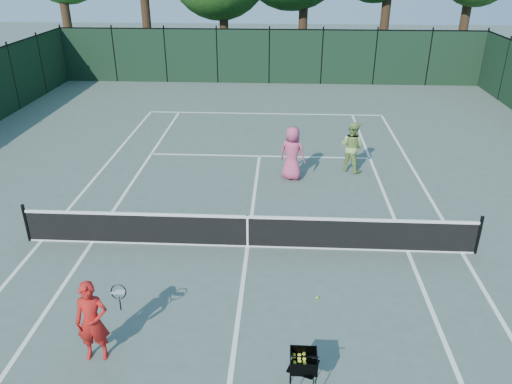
# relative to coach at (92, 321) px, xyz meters

# --- Properties ---
(ground) EXTENTS (90.00, 90.00, 0.00)m
(ground) POSITION_rel_coach_xyz_m (2.55, 4.05, -0.83)
(ground) COLOR #4A5A4F
(ground) RESTS_ON ground
(sideline_doubles_left) EXTENTS (0.10, 23.77, 0.01)m
(sideline_doubles_left) POSITION_rel_coach_xyz_m (-2.93, 4.05, -0.83)
(sideline_doubles_left) COLOR white
(sideline_doubles_left) RESTS_ON ground
(sideline_doubles_right) EXTENTS (0.10, 23.77, 0.01)m
(sideline_doubles_right) POSITION_rel_coach_xyz_m (8.04, 4.05, -0.83)
(sideline_doubles_right) COLOR white
(sideline_doubles_right) RESTS_ON ground
(sideline_singles_left) EXTENTS (0.10, 23.77, 0.01)m
(sideline_singles_left) POSITION_rel_coach_xyz_m (-1.56, 4.05, -0.83)
(sideline_singles_left) COLOR white
(sideline_singles_left) RESTS_ON ground
(sideline_singles_right) EXTENTS (0.10, 23.77, 0.01)m
(sideline_singles_right) POSITION_rel_coach_xyz_m (6.67, 4.05, -0.83)
(sideline_singles_right) COLOR white
(sideline_singles_right) RESTS_ON ground
(baseline_far) EXTENTS (10.97, 0.10, 0.01)m
(baseline_far) POSITION_rel_coach_xyz_m (2.55, 15.94, -0.83)
(baseline_far) COLOR white
(baseline_far) RESTS_ON ground
(service_line_far) EXTENTS (8.23, 0.10, 0.01)m
(service_line_far) POSITION_rel_coach_xyz_m (2.55, 10.45, -0.83)
(service_line_far) COLOR white
(service_line_far) RESTS_ON ground
(center_service_line) EXTENTS (0.10, 12.80, 0.01)m
(center_service_line) POSITION_rel_coach_xyz_m (2.55, 4.05, -0.83)
(center_service_line) COLOR white
(center_service_line) RESTS_ON ground
(tennis_net) EXTENTS (11.69, 0.09, 1.06)m
(tennis_net) POSITION_rel_coach_xyz_m (2.55, 4.05, -0.36)
(tennis_net) COLOR black
(tennis_net) RESTS_ON ground
(fence_far) EXTENTS (24.00, 0.05, 3.00)m
(fence_far) POSITION_rel_coach_xyz_m (2.55, 22.05, 0.67)
(fence_far) COLOR black
(fence_far) RESTS_ON ground
(coach) EXTENTS (0.89, 0.67, 1.66)m
(coach) POSITION_rel_coach_xyz_m (0.00, 0.00, 0.00)
(coach) COLOR red
(coach) RESTS_ON ground
(player_pink) EXTENTS (1.04, 0.87, 1.82)m
(player_pink) POSITION_rel_coach_xyz_m (3.73, 8.45, 0.08)
(player_pink) COLOR #CC4871
(player_pink) RESTS_ON ground
(player_green) EXTENTS (1.09, 1.05, 1.77)m
(player_green) POSITION_rel_coach_xyz_m (5.79, 9.27, 0.05)
(player_green) COLOR #93B75B
(player_green) RESTS_ON ground
(ball_hopper) EXTENTS (0.58, 0.58, 0.87)m
(ball_hopper) POSITION_rel_coach_xyz_m (3.83, -0.67, -0.10)
(ball_hopper) COLOR black
(ball_hopper) RESTS_ON ground
(loose_ball_midcourt) EXTENTS (0.07, 0.07, 0.07)m
(loose_ball_midcourt) POSITION_rel_coach_xyz_m (4.24, 1.96, -0.80)
(loose_ball_midcourt) COLOR #BBD82C
(loose_ball_midcourt) RESTS_ON ground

